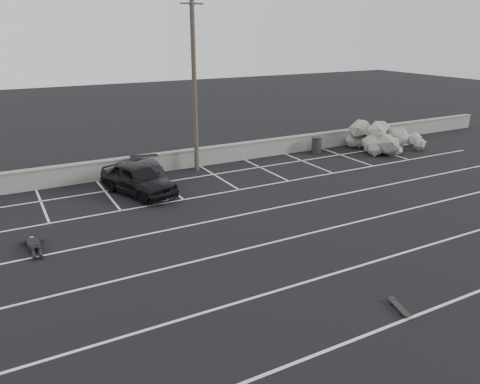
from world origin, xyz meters
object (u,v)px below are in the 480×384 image
car_left (138,179)px  utility_pole (194,85)px  riprap_pile (382,143)px  person (33,241)px  trash_bin (317,145)px  car_right (150,176)px  skateboard (399,307)px

car_left → utility_pole: size_ratio=0.47×
riprap_pile → person: (-21.91, -4.59, -0.30)m
car_left → trash_bin: car_left is taller
car_right → skateboard: bearing=-68.5°
trash_bin → riprap_pile: riprap_pile is taller
riprap_pile → car_right: bearing=-179.8°
skateboard → car_left: bearing=121.7°
riprap_pile → skateboard: size_ratio=6.12×
trash_bin → person: bearing=-160.8°
person → skateboard: person is taller
utility_pole → riprap_pile: 13.41m
car_right → skateboard: size_ratio=5.07×
riprap_pile → skateboard: riprap_pile is taller
skateboard → car_right: bearing=118.0°
utility_pole → trash_bin: utility_pole is taller
car_left → trash_bin: size_ratio=4.25×
utility_pole → person: utility_pole is taller
utility_pole → skateboard: (-0.51, -15.76, -4.74)m
car_right → trash_bin: car_right is taller
car_left → car_right: (0.78, 0.63, -0.13)m
person → skateboard: bearing=-47.9°
utility_pole → riprap_pile: size_ratio=1.82×
car_left → riprap_pile: car_left is taller
person → riprap_pile: bearing=11.0°
car_left → person: bearing=-163.0°
car_left → skateboard: size_ratio=5.25×
trash_bin → skateboard: trash_bin is taller
car_right → person: (-5.99, -4.55, -0.40)m
car_right → utility_pole: (3.34, 1.74, 4.19)m
car_right → trash_bin: bearing=18.0°
trash_bin → riprap_pile: size_ratio=0.20×
car_right → utility_pole: bearing=37.6°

